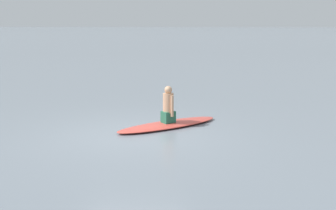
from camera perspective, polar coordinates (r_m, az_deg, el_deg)
The scene contains 3 objects.
ground_plane at distance 10.53m, azimuth -4.70°, elevation -3.86°, with size 400.00×400.00×0.00m, color gray.
surfboard at distance 11.34m, azimuth 0.03°, elevation -2.50°, with size 2.97×0.77×0.11m, color #D84C3F.
person_paddler at distance 11.24m, azimuth 0.03°, elevation -0.14°, with size 0.39×0.40×0.93m.
Camera 1 is at (-10.03, -1.83, 2.63)m, focal length 47.77 mm.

